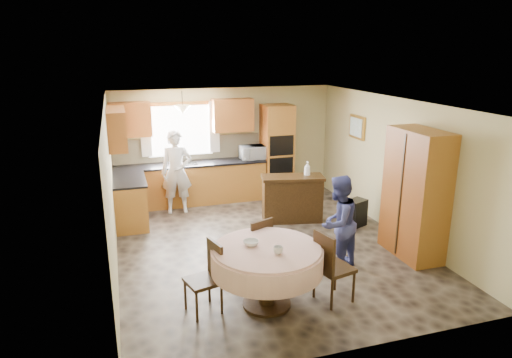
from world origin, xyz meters
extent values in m
cube|color=brown|center=(0.00, 0.00, 0.00)|extent=(5.00, 6.00, 0.01)
cube|color=white|center=(0.00, 0.00, 2.50)|extent=(5.00, 6.00, 0.01)
cube|color=tan|center=(0.00, 3.00, 1.25)|extent=(5.00, 0.02, 2.50)
cube|color=tan|center=(0.00, -3.00, 1.25)|extent=(5.00, 0.02, 2.50)
cube|color=tan|center=(-2.50, 0.00, 1.25)|extent=(0.02, 6.00, 2.50)
cube|color=tan|center=(2.50, 0.00, 1.25)|extent=(0.02, 6.00, 2.50)
cube|color=white|center=(-1.00, 2.98, 1.60)|extent=(1.40, 0.03, 1.10)
cube|color=white|center=(-1.75, 2.93, 1.65)|extent=(0.22, 0.02, 1.15)
cube|color=white|center=(-0.25, 2.93, 1.65)|extent=(0.22, 0.02, 1.15)
cube|color=#BE8632|center=(-0.85, 2.70, 0.44)|extent=(3.30, 0.60, 0.88)
cube|color=black|center=(-0.85, 2.70, 0.90)|extent=(3.30, 0.64, 0.04)
cube|color=#BE8632|center=(-2.20, 1.80, 0.44)|extent=(0.60, 1.20, 0.88)
cube|color=black|center=(-2.20, 1.80, 0.90)|extent=(0.64, 1.20, 0.04)
cube|color=tan|center=(-0.85, 2.99, 1.18)|extent=(3.30, 0.02, 0.55)
cube|color=#B35C2C|center=(-2.05, 2.83, 1.91)|extent=(0.85, 0.33, 0.72)
cube|color=#B35C2C|center=(0.15, 2.83, 1.91)|extent=(0.90, 0.33, 0.72)
cube|color=#B35C2C|center=(-2.33, 1.80, 1.91)|extent=(0.33, 1.20, 0.72)
cube|color=#BE8632|center=(1.15, 2.69, 1.06)|extent=(0.66, 0.62, 2.12)
cube|color=black|center=(1.15, 2.38, 1.25)|extent=(0.56, 0.01, 0.45)
cube|color=black|center=(1.15, 2.38, 0.75)|extent=(0.56, 0.01, 0.45)
cone|color=beige|center=(-1.00, 2.50, 2.12)|extent=(0.36, 0.36, 0.18)
cube|color=#3C2610|center=(0.89, 1.04, 0.43)|extent=(1.29, 0.74, 0.87)
cube|color=black|center=(1.98, 0.41, 0.26)|extent=(0.46, 0.40, 0.53)
cube|color=#BE8632|center=(2.22, -1.01, 1.06)|extent=(0.56, 1.11, 2.12)
cylinder|color=#3C2610|center=(-0.59, -1.80, 0.39)|extent=(0.22, 0.22, 0.78)
cylinder|color=#3C2610|center=(-0.59, -1.80, 0.02)|extent=(0.65, 0.65, 0.04)
cylinder|color=beige|center=(-0.59, -1.80, 0.82)|extent=(1.42, 1.42, 0.05)
cylinder|color=beige|center=(-0.59, -1.80, 0.66)|extent=(1.48, 1.48, 0.31)
cube|color=#3C2610|center=(-1.43, -1.70, 0.44)|extent=(0.51, 0.51, 0.05)
cube|color=#3C2610|center=(-1.25, -1.65, 0.71)|extent=(0.14, 0.39, 0.49)
cylinder|color=#3C2610|center=(-1.61, -1.88, 0.21)|extent=(0.04, 0.04, 0.42)
cylinder|color=#3C2610|center=(-1.25, -1.88, 0.21)|extent=(0.04, 0.04, 0.42)
cylinder|color=#3C2610|center=(-1.61, -1.53, 0.21)|extent=(0.04, 0.04, 0.42)
cylinder|color=#3C2610|center=(-1.25, -1.53, 0.21)|extent=(0.04, 0.04, 0.42)
cube|color=#3C2610|center=(-0.51, -0.96, 0.44)|extent=(0.54, 0.54, 0.05)
cube|color=#3C2610|center=(-0.44, -1.14, 0.71)|extent=(0.38, 0.19, 0.49)
cylinder|color=#3C2610|center=(-0.69, -1.14, 0.21)|extent=(0.04, 0.04, 0.43)
cylinder|color=#3C2610|center=(-0.34, -1.14, 0.21)|extent=(0.04, 0.04, 0.43)
cylinder|color=#3C2610|center=(-0.69, -0.78, 0.21)|extent=(0.04, 0.04, 0.43)
cylinder|color=#3C2610|center=(-0.34, -0.78, 0.21)|extent=(0.04, 0.04, 0.43)
cube|color=#3C2610|center=(0.33, -1.94, 0.47)|extent=(0.53, 0.53, 0.05)
cube|color=#3C2610|center=(0.14, -1.99, 0.76)|extent=(0.14, 0.42, 0.53)
cylinder|color=#3C2610|center=(0.14, -2.13, 0.23)|extent=(0.04, 0.04, 0.45)
cylinder|color=#3C2610|center=(0.52, -2.13, 0.23)|extent=(0.04, 0.04, 0.45)
cylinder|color=#3C2610|center=(0.14, -1.75, 0.23)|extent=(0.04, 0.04, 0.45)
cylinder|color=#3C2610|center=(0.52, -1.75, 0.23)|extent=(0.04, 0.04, 0.45)
cube|color=gold|center=(2.47, 1.43, 1.75)|extent=(0.05, 0.58, 0.48)
cube|color=silver|center=(2.44, 1.43, 1.75)|extent=(0.01, 0.48, 0.38)
imported|color=silver|center=(0.55, 2.65, 1.07)|extent=(0.56, 0.39, 0.31)
imported|color=silver|center=(-1.22, 2.22, 0.87)|extent=(0.67, 0.47, 1.74)
imported|color=#3A3F7F|center=(0.80, -1.09, 0.75)|extent=(0.92, 0.87, 1.51)
imported|color=#B2B2B2|center=(0.53, 1.04, 0.89)|extent=(0.24, 0.24, 0.05)
imported|color=silver|center=(1.20, 1.04, 1.03)|extent=(0.13, 0.13, 0.33)
imported|color=#B2B2B2|center=(-0.51, -2.02, 0.89)|extent=(0.14, 0.14, 0.10)
imported|color=#B2B2B2|center=(-0.77, -1.67, 0.88)|extent=(0.24, 0.24, 0.06)
camera|label=1|loc=(-2.34, -6.97, 3.35)|focal=32.00mm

